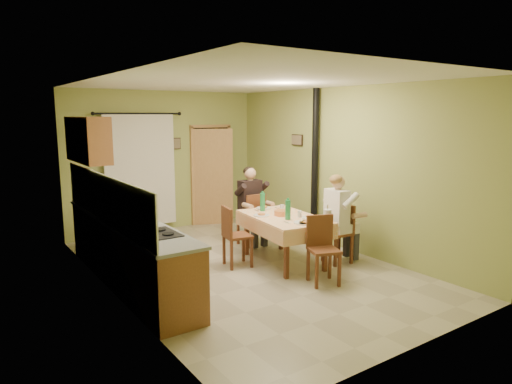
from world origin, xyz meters
TOP-DOWN VIEW (x-y plane):
  - floor at (0.00, 0.00)m, footprint 4.00×6.00m
  - room_shell at (0.00, 0.00)m, footprint 4.04×6.04m
  - kitchen_run at (-1.71, 0.40)m, footprint 0.64×3.64m
  - upper_cabinets at (-1.82, 1.70)m, footprint 0.35×1.40m
  - curtain at (-0.55, 2.90)m, footprint 1.70×0.07m
  - doorway at (1.03, 2.89)m, footprint 0.96×0.38m
  - dining_table at (0.64, -0.11)m, footprint 1.13×1.67m
  - tableware at (0.64, -0.22)m, footprint 0.76×1.65m
  - chair_far at (0.77, 1.00)m, footprint 0.41×0.41m
  - chair_near at (0.53, -1.14)m, footprint 0.50×0.50m
  - chair_right at (1.36, -0.59)m, footprint 0.42×0.42m
  - chair_left at (-0.06, 0.17)m, footprint 0.45×0.45m
  - man_far at (0.77, 1.01)m, footprint 0.59×0.47m
  - man_right at (1.35, -0.59)m, footprint 0.50×0.61m
  - stove_flue at (1.90, 0.60)m, footprint 0.24×0.24m
  - picture_back at (0.25, 2.97)m, footprint 0.19×0.03m
  - picture_right at (1.97, 1.20)m, footprint 0.03×0.31m

SIDE VIEW (x-z plane):
  - floor at x=0.00m, z-range -0.01..0.01m
  - chair_right at x=1.36m, z-range -0.18..0.76m
  - chair_near at x=0.53m, z-range -0.18..0.76m
  - chair_left at x=-0.06m, z-range -0.18..0.76m
  - chair_far at x=0.77m, z-range -0.19..0.77m
  - dining_table at x=0.64m, z-range 0.00..0.76m
  - kitchen_run at x=-1.71m, z-range -0.30..1.26m
  - tableware at x=0.64m, z-range 0.66..0.99m
  - man_far at x=0.77m, z-range 0.18..1.57m
  - man_right at x=1.35m, z-range 0.18..1.57m
  - stove_flue at x=1.90m, z-range -0.38..2.42m
  - doorway at x=1.03m, z-range -0.02..2.13m
  - curtain at x=-0.55m, z-range 0.15..2.37m
  - picture_back at x=0.25m, z-range 1.64..1.86m
  - room_shell at x=0.00m, z-range 0.41..3.23m
  - picture_right at x=1.97m, z-range 1.75..1.96m
  - upper_cabinets at x=-1.82m, z-range 1.60..2.30m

